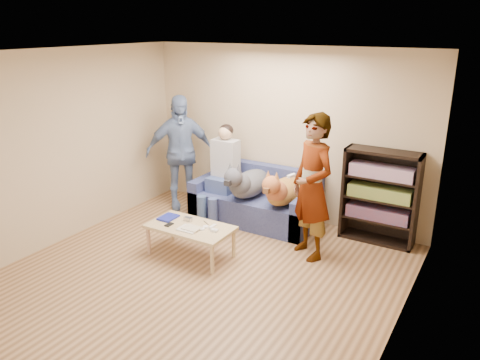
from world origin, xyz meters
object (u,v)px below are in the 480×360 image
Objects in this scene: person_standing_right at (312,187)px; dog_gray at (247,183)px; person_standing_left at (180,152)px; person_seated at (222,169)px; coffee_table at (190,229)px; sofa at (256,203)px; dog_tan at (283,190)px; notebook_blue at (168,217)px; camera_silver at (188,219)px; bookshelf at (380,195)px.

person_standing_right is 1.49× the size of dog_gray.
person_seated is at bearing -45.61° from person_standing_left.
sofa is at bearing 83.73° from coffee_table.
person_standing_left reaches higher than dog_gray.
dog_tan is at bearing -3.47° from person_seated.
sofa reaches higher than notebook_blue.
dog_gray is (0.24, 1.15, 0.20)m from camera_silver.
camera_silver is 0.07× the size of person_seated.
person_standing_right is 1.02× the size of person_standing_left.
person_standing_right is 1.71× the size of coffee_table.
dog_gray is at bearing -48.29° from person_standing_left.
person_seated is 2.35m from bookshelf.
person_seated reaches higher than dog_gray.
camera_silver is 0.09× the size of dog_gray.
sofa is at bearing -172.60° from bookshelf.
bookshelf is at bearing 40.81° from coffee_table.
dog_tan is at bearing 61.16° from coffee_table.
person_standing_left is at bearing -158.20° from person_standing_right.
coffee_table is (-0.16, -1.46, 0.09)m from sofa.
sofa is 1.46× the size of bookshelf.
person_standing_right is 1.65m from coffee_table.
person_standing_right reaches higher than dog_tan.
sofa is at bearing -175.62° from person_standing_right.
person_standing_left reaches higher than coffee_table.
dog_gray is 1.31m from coffee_table.
person_seated is at bearing -171.19° from bookshelf.
dog_tan is (0.54, -0.19, 0.36)m from sofa.
dog_gray is at bearing 84.75° from coffee_table.
bookshelf is (1.96, 1.69, 0.31)m from coffee_table.
bookshelf reaches higher than sofa.
notebook_blue is (0.77, -1.28, -0.49)m from person_standing_left.
notebook_blue is 0.29m from camera_silver.
dog_gray is (1.28, -0.06, -0.27)m from person_standing_left.
person_standing_right is at bearing 25.44° from camera_silver.
sofa is at bearing 68.31° from notebook_blue.
person_standing_left is 0.82m from person_seated.
bookshelf is at bearing 7.40° from sofa.
person_standing_right is 1.77m from person_seated.
dog_tan is 1.47m from coffee_table.
person_standing_right is 1.45× the size of bookshelf.
person_seated is at bearing 88.43° from notebook_blue.
camera_silver is 0.06× the size of sofa.
person_standing_left reaches higher than notebook_blue.
notebook_blue is 0.18× the size of person_seated.
sofa is at bearing 78.18° from camera_silver.
person_seated is at bearing 101.42° from camera_silver.
person_standing_right reaches higher than notebook_blue.
dog_gray is at bearing 67.05° from notebook_blue.
person_seated is 1.44m from coffee_table.
camera_silver is at bearing -142.91° from bookshelf.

